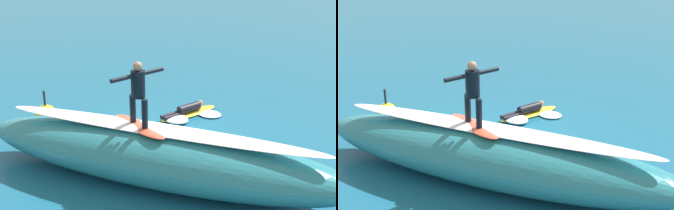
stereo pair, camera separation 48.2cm
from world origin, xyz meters
TOP-DOWN VIEW (x-y plane):
  - ground_plane at (0.00, 0.00)m, footprint 120.00×120.00m
  - wave_crest at (-0.38, 2.11)m, footprint 9.62×3.20m
  - wave_foam_lip at (-0.38, 2.11)m, footprint 8.05×1.68m
  - surfboard_riding at (0.06, 2.06)m, footprint 1.82×1.50m
  - surfer_riding at (0.06, 2.06)m, footprint 0.93×1.25m
  - surfboard_paddling at (-0.26, -2.22)m, footprint 1.84×2.14m
  - surfer_paddling at (-0.19, -2.12)m, footprint 1.19×1.44m
  - buoy_marker at (3.85, -0.26)m, footprint 0.67×0.67m
  - foam_patch_mid at (-0.94, -2.33)m, footprint 0.94×0.86m
  - foam_patch_far at (0.05, -1.58)m, footprint 1.20×1.14m

SIDE VIEW (x-z plane):
  - ground_plane at x=0.00m, z-range 0.00..0.00m
  - foam_patch_mid at x=-0.94m, z-range 0.00..0.09m
  - surfboard_paddling at x=-0.26m, z-range 0.00..0.09m
  - foam_patch_far at x=0.05m, z-range 0.00..0.16m
  - surfer_paddling at x=-0.19m, z-range 0.07..0.37m
  - buoy_marker at x=3.85m, z-range -0.23..0.91m
  - wave_crest at x=-0.38m, z-range 0.00..1.33m
  - wave_foam_lip at x=-0.38m, z-range 1.33..1.41m
  - surfboard_riding at x=0.06m, z-range 1.33..1.41m
  - surfer_riding at x=0.06m, z-range 1.54..3.08m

